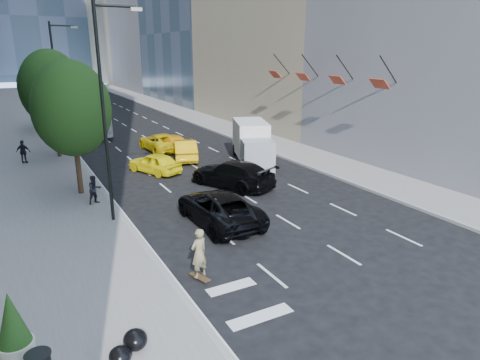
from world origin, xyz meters
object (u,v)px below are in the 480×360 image
city_bus (88,116)px  box_truck (252,143)px  skateboarder (199,256)px  black_sedan_lincoln (219,208)px  planter_shrub (14,332)px  black_sedan_mercedes (232,174)px

city_bus → box_truck: 20.42m
box_truck → skateboarder: bearing=-105.9°
black_sedan_lincoln → skateboarder: bearing=55.8°
box_truck → planter_shrub: size_ratio=3.02×
skateboarder → planter_shrub: planter_shrub is taller
black_sedan_mercedes → skateboarder: bearing=33.7°
black_sedan_mercedes → planter_shrub: (-12.15, -11.27, 0.37)m
black_sedan_mercedes → planter_shrub: size_ratio=2.59×
skateboarder → planter_shrub: size_ratio=0.87×
skateboarder → city_bus: city_bus is taller
black_sedan_mercedes → box_truck: size_ratio=0.86×
skateboarder → planter_shrub: 6.31m
skateboarder → black_sedan_lincoln: skateboarder is taller
black_sedan_mercedes → box_truck: (4.03, 4.49, 0.68)m
skateboarder → black_sedan_mercedes: (6.17, 9.27, -0.12)m
city_bus → planter_shrub: (-7.75, -34.37, -0.46)m
black_sedan_mercedes → city_bus: (-4.40, 23.09, 0.82)m
black_sedan_lincoln → planter_shrub: size_ratio=2.59×
skateboarder → city_bus: bearing=-110.8°
city_bus → box_truck: bearing=-63.0°
skateboarder → box_truck: (10.21, 13.77, 0.56)m
city_bus → skateboarder: bearing=-90.5°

